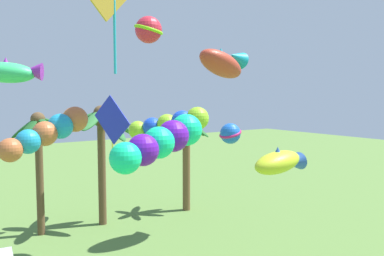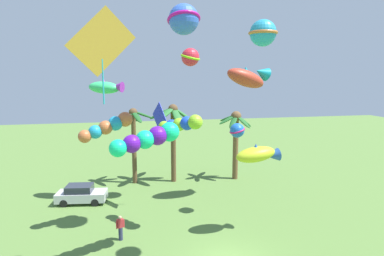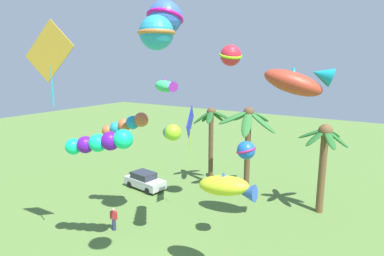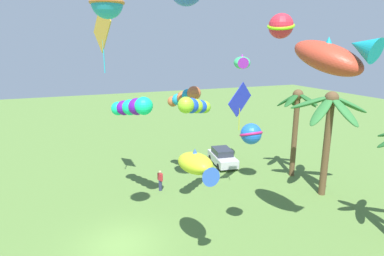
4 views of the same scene
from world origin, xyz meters
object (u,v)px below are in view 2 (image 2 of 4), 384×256
object	(u,v)px
palm_tree_0	(236,130)
kite_ball_10	(184,19)
kite_ball_2	(263,33)
parked_car_0	(81,194)
kite_fish_0	(248,77)
kite_diamond_5	(160,118)
kite_fish_8	(106,87)
kite_tube_9	(108,127)
kite_fish_4	(258,154)
palm_tree_1	(173,122)
kite_diamond_11	(101,43)
palm_tree_2	(134,129)
kite_ball_7	(237,130)
kite_tube_3	(181,124)
spectator_0	(120,228)
kite_tube_6	(148,139)
kite_ball_1	(190,57)

from	to	relation	value
palm_tree_0	kite_ball_10	world-z (taller)	kite_ball_10
kite_ball_2	parked_car_0	bearing A→B (deg)	133.77
kite_fish_0	kite_diamond_5	size ratio (longest dim) A/B	1.32
palm_tree_0	kite_fish_8	world-z (taller)	kite_fish_8
kite_tube_9	kite_fish_8	bearing A→B (deg)	93.45
kite_fish_4	kite_diamond_5	world-z (taller)	kite_diamond_5
palm_tree_1	kite_fish_4	distance (m)	12.17
palm_tree_1	kite_ball_2	world-z (taller)	kite_ball_2
kite_diamond_11	kite_diamond_5	bearing A→B (deg)	66.85
palm_tree_2	kite_fish_4	size ratio (longest dim) A/B	2.36
parked_car_0	kite_ball_7	xyz separation A→B (m)	(11.62, -4.48, 5.58)
kite_ball_10	kite_diamond_11	distance (m)	6.44
parked_car_0	kite_fish_0	xyz separation A→B (m)	(13.46, -1.63, 9.39)
kite_tube_3	kite_tube_9	world-z (taller)	kite_tube_9
kite_diamond_11	parked_car_0	bearing A→B (deg)	104.78
palm_tree_1	kite_fish_4	size ratio (longest dim) A/B	2.47
palm_tree_2	kite_tube_3	bearing A→B (deg)	-74.28
palm_tree_1	kite_diamond_5	size ratio (longest dim) A/B	2.31
spectator_0	kite_fish_4	bearing A→B (deg)	-4.53
palm_tree_1	kite_fish_8	bearing A→B (deg)	-148.32
spectator_0	kite_tube_3	distance (m)	7.58
parked_car_0	kite_fish_4	bearing A→B (deg)	-32.31
kite_fish_4	kite_tube_6	xyz separation A→B (m)	(-7.06, -1.51, 1.58)
kite_ball_1	kite_fish_4	size ratio (longest dim) A/B	0.71
kite_tube_6	kite_ball_10	bearing A→B (deg)	48.02
parked_car_0	kite_ball_1	world-z (taller)	kite_ball_1
spectator_0	kite_fish_0	bearing A→B (deg)	26.99
palm_tree_1	kite_tube_9	size ratio (longest dim) A/B	2.18
kite_diamond_5	kite_fish_8	size ratio (longest dim) A/B	1.05
palm_tree_1	kite_tube_3	bearing A→B (deg)	-95.29
kite_fish_4	spectator_0	bearing A→B (deg)	175.47
palm_tree_0	kite_tube_6	xyz separation A→B (m)	(-9.48, -12.63, 1.90)
palm_tree_2	kite_fish_8	xyz separation A→B (m)	(-2.18, -3.93, 4.04)
kite_ball_2	kite_tube_3	world-z (taller)	kite_ball_2
kite_tube_3	kite_ball_7	distance (m)	4.58
kite_ball_1	kite_ball_10	world-z (taller)	kite_ball_10
spectator_0	kite_fish_4	xyz separation A→B (m)	(8.76, -0.69, 4.45)
spectator_0	kite_fish_4	distance (m)	9.85
kite_tube_3	kite_tube_9	size ratio (longest dim) A/B	0.81
kite_ball_1	kite_tube_3	distance (m)	6.76
parked_car_0	kite_ball_2	distance (m)	19.07
palm_tree_1	parked_car_0	distance (m)	10.44
palm_tree_1	kite_ball_10	size ratio (longest dim) A/B	3.42
kite_ball_1	kite_fish_8	distance (m)	7.13
parked_car_0	kite_fish_0	bearing A→B (deg)	-6.89
spectator_0	kite_ball_7	distance (m)	10.35
kite_fish_0	kite_ball_1	distance (m)	4.90
palm_tree_1	kite_diamond_5	xyz separation A→B (m)	(-1.92, -6.06, 1.21)
palm_tree_0	kite_ball_1	world-z (taller)	kite_ball_1
parked_car_0	kite_ball_10	world-z (taller)	kite_ball_10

